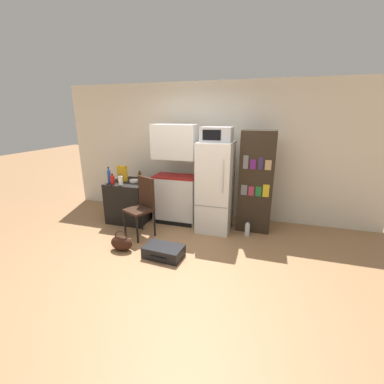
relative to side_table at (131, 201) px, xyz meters
name	(u,v)px	position (x,y,z in m)	size (l,w,h in m)	color
ground_plane	(167,259)	(1.26, -1.21, -0.40)	(24.00, 24.00, 0.00)	#A3754C
wall_back	(212,152)	(1.46, 0.79, 0.93)	(6.40, 0.10, 2.66)	silver
side_table	(131,201)	(0.00, 0.00, 0.00)	(0.76, 0.77, 0.79)	black
kitchen_hutch	(175,179)	(0.90, 0.16, 0.47)	(0.83, 0.46, 1.88)	silver
refrigerator	(215,187)	(1.70, 0.06, 0.41)	(0.59, 0.68, 1.61)	white
microwave	(217,134)	(1.70, 0.05, 1.33)	(0.53, 0.36, 0.25)	#B7B7BC
bookshelf	(256,182)	(2.39, 0.22, 0.51)	(0.58, 0.33, 1.80)	#2D2319
bottle_amber_beer	(140,175)	(0.05, 0.33, 0.46)	(0.07, 0.07, 0.14)	brown
bottle_clear_short	(119,176)	(-0.29, 0.09, 0.46)	(0.08, 0.08, 0.16)	silver
bottle_milk_white	(121,181)	(-0.02, -0.29, 0.48)	(0.08, 0.08, 0.21)	white
bottle_blue_soda	(109,176)	(-0.31, -0.22, 0.53)	(0.06, 0.06, 0.32)	#1E47A3
bottle_ketchup_red	(113,180)	(-0.20, -0.28, 0.48)	(0.08, 0.08, 0.21)	#AD1914
bowl	(134,181)	(0.10, -0.01, 0.42)	(0.16, 0.16, 0.05)	silver
cereal_box	(122,173)	(-0.16, 0.01, 0.55)	(0.19, 0.07, 0.30)	gold
chair	(143,202)	(0.56, -0.55, 0.21)	(0.53, 0.53, 1.03)	black
suitcase_large_flat	(164,252)	(1.19, -1.16, -0.31)	(0.60, 0.41, 0.17)	black
handbag	(122,243)	(0.48, -1.17, -0.27)	(0.36, 0.20, 0.33)	#33190F
water_bottle_front	(247,229)	(2.32, -0.07, -0.28)	(0.09, 0.09, 0.28)	silver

